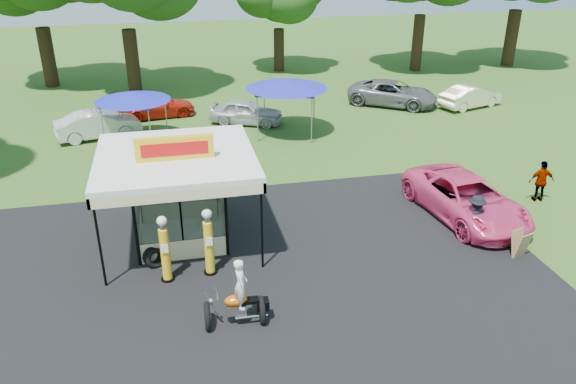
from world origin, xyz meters
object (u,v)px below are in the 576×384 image
(bg_car_a, at_px, (98,125))
(bg_car_b, at_px, (156,106))
(pink_sedan, at_px, (466,198))
(kiosk_car, at_px, (179,202))
(gas_pump_left, at_px, (165,251))
(tent_east, at_px, (287,84))
(bg_car_e, at_px, (471,97))
(spectator_east_a, at_px, (475,217))
(bg_car_c, at_px, (246,112))
(tent_west, at_px, (133,97))
(bg_car_d, at_px, (393,93))
(gas_station_kiosk, at_px, (179,196))
(a_frame_sign, at_px, (520,244))
(motorcycle, at_px, (239,298))
(spectator_east_b, at_px, (541,181))
(gas_pump_right, at_px, (209,243))

(bg_car_a, bearing_deg, bg_car_b, -58.49)
(pink_sedan, bearing_deg, kiosk_car, 158.55)
(gas_pump_left, distance_m, tent_east, 15.17)
(bg_car_e, bearing_deg, spectator_east_a, 133.95)
(bg_car_c, height_order, tent_west, tent_west)
(bg_car_b, bearing_deg, bg_car_d, -102.09)
(tent_east, bearing_deg, bg_car_a, 171.42)
(tent_east, bearing_deg, spectator_east_a, -72.00)
(gas_station_kiosk, distance_m, spectator_east_a, 10.78)
(pink_sedan, bearing_deg, gas_pump_left, -177.29)
(gas_station_kiosk, bearing_deg, tent_west, 99.38)
(bg_car_b, relative_size, tent_west, 1.18)
(spectator_east_a, relative_size, tent_west, 0.44)
(a_frame_sign, bearing_deg, tent_west, 114.11)
(kiosk_car, distance_m, tent_east, 10.89)
(bg_car_c, height_order, tent_east, tent_east)
(kiosk_car, relative_size, tent_east, 0.63)
(tent_east, bearing_deg, motorcycle, -106.98)
(motorcycle, xyz_separation_m, spectator_east_b, (13.43, 5.39, 0.03))
(spectator_east_b, xyz_separation_m, tent_east, (-8.52, 10.69, 1.92))
(bg_car_d, bearing_deg, bg_car_a, 132.64)
(kiosk_car, bearing_deg, a_frame_sign, -117.69)
(bg_car_b, relative_size, bg_car_c, 1.09)
(gas_pump_left, xyz_separation_m, bg_car_d, (14.80, 17.43, -0.34))
(bg_car_c, height_order, bg_car_d, bg_car_d)
(motorcycle, bearing_deg, spectator_east_a, 20.60)
(bg_car_a, height_order, bg_car_d, bg_car_d)
(pink_sedan, relative_size, spectator_east_b, 3.31)
(gas_pump_left, distance_m, bg_car_e, 25.13)
(gas_station_kiosk, distance_m, a_frame_sign, 12.08)
(bg_car_d, bearing_deg, gas_pump_left, 174.51)
(gas_station_kiosk, xyz_separation_m, gas_pump_right, (0.80, -2.51, -0.63))
(gas_station_kiosk, bearing_deg, gas_pump_right, -72.38)
(spectator_east_b, distance_m, tent_west, 20.12)
(kiosk_car, xyz_separation_m, bg_car_d, (14.20, 12.59, 0.31))
(gas_pump_left, xyz_separation_m, bg_car_b, (-0.21, 18.13, -0.46))
(gas_pump_right, height_order, spectator_east_a, gas_pump_right)
(bg_car_d, relative_size, tent_east, 1.28)
(bg_car_e, bearing_deg, spectator_east_b, 145.24)
(tent_west, bearing_deg, bg_car_b, 76.23)
(spectator_east_b, height_order, tent_west, tent_west)
(gas_station_kiosk, height_order, tent_east, gas_station_kiosk)
(motorcycle, xyz_separation_m, bg_car_c, (2.96, 18.31, -0.14))
(kiosk_car, distance_m, tent_west, 9.44)
(bg_car_e, bearing_deg, tent_east, 83.49)
(a_frame_sign, xyz_separation_m, bg_car_e, (7.47, 17.04, 0.20))
(motorcycle, relative_size, spectator_east_a, 1.29)
(kiosk_car, height_order, tent_east, tent_east)
(kiosk_car, relative_size, spectator_east_b, 1.58)
(gas_station_kiosk, bearing_deg, a_frame_sign, -18.33)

